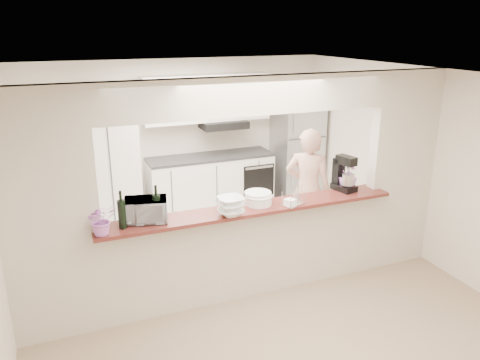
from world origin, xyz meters
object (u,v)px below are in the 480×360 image
refrigerator (297,152)px  stand_mixer (344,175)px  person (308,190)px  toaster_oven (146,210)px

refrigerator → stand_mixer: refrigerator is taller
stand_mixer → person: person is taller
refrigerator → toaster_oven: (-3.20, -2.63, 0.36)m
person → refrigerator: bearing=-76.3°
refrigerator → toaster_oven: 4.16m
toaster_oven → stand_mixer: 2.40m
refrigerator → toaster_oven: refrigerator is taller
toaster_oven → person: bearing=32.0°
stand_mixer → refrigerator: bearing=72.7°
stand_mixer → toaster_oven: bearing=-178.8°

